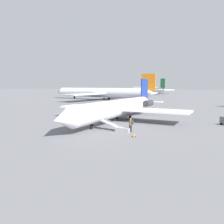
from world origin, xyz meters
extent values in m
plane|color=slate|center=(0.00, 0.00, 0.00)|extent=(600.00, 600.00, 0.00)
cylinder|color=white|center=(0.00, 0.00, 2.08)|extent=(23.28, 4.71, 2.69)
cone|color=white|center=(13.00, -1.15, 2.08)|extent=(3.18, 2.88, 2.63)
cone|color=white|center=(-13.26, 1.17, 2.08)|extent=(3.71, 2.93, 2.63)
cube|color=navy|center=(-12.57, 1.11, 4.91)|extent=(3.77, 0.54, 4.30)
cube|color=white|center=(-12.94, 1.14, 2.35)|extent=(2.27, 7.64, 0.13)
cube|color=white|center=(-0.61, 6.28, 1.88)|extent=(5.14, 10.06, 0.27)
cube|color=white|center=(-1.70, -6.08, 1.88)|extent=(5.14, 10.06, 0.27)
cylinder|color=#2D2D33|center=(-9.43, 2.73, 2.28)|extent=(3.32, 1.49, 1.21)
cylinder|color=#2D2D33|center=(-9.76, -1.03, 2.28)|extent=(3.32, 1.49, 1.21)
cylinder|color=black|center=(7.49, -0.66, 0.33)|extent=(0.68, 0.22, 0.67)
cylinder|color=#2D2D33|center=(7.49, -0.66, 0.77)|extent=(0.12, 0.12, 0.21)
cylinder|color=black|center=(-2.20, 1.41, 0.33)|extent=(0.68, 0.22, 0.67)
cylinder|color=#2D2D33|center=(-2.20, 1.41, 0.77)|extent=(0.12, 0.12, 0.21)
cylinder|color=black|center=(-2.41, -1.00, 0.33)|extent=(0.68, 0.22, 0.67)
cylinder|color=#2D2D33|center=(-2.41, -1.00, 0.77)|extent=(0.12, 0.12, 0.21)
cylinder|color=silver|center=(-120.58, -25.73, 2.96)|extent=(35.64, 30.70, 3.82)
cone|color=silver|center=(-138.79, -40.96, 2.96)|extent=(5.63, 5.57, 3.74)
cone|color=silver|center=(-102.09, -10.25, 2.96)|extent=(6.21, 6.06, 3.74)
cube|color=#1E6B38|center=(-102.85, -10.89, 6.97)|extent=(4.30, 3.67, 6.11)
cube|color=silver|center=(-102.44, -10.54, 3.34)|extent=(8.63, 9.68, 0.19)
cube|color=silver|center=(-111.87, -32.78, 2.67)|extent=(16.35, 17.86, 0.38)
cube|color=silver|center=(-125.98, -15.91, 2.67)|extent=(16.35, 17.86, 0.38)
cylinder|color=black|center=(-131.37, -34.76, 0.47)|extent=(0.88, 0.79, 0.95)
cylinder|color=#4C4C51|center=(-131.37, -34.76, 1.09)|extent=(0.17, 0.17, 0.30)
cylinder|color=black|center=(-116.16, -24.27, 0.47)|extent=(0.88, 0.79, 0.95)
cylinder|color=#4C4C51|center=(-116.16, -24.27, 1.09)|extent=(0.17, 0.17, 0.30)
cylinder|color=black|center=(-118.37, -21.63, 0.47)|extent=(0.88, 0.79, 0.95)
cylinder|color=#4C4C51|center=(-118.37, -21.63, 1.09)|extent=(0.17, 0.17, 0.30)
cylinder|color=silver|center=(-47.85, -27.27, 2.91)|extent=(11.83, 41.37, 3.75)
cone|color=silver|center=(-52.33, -49.61, 2.91)|extent=(4.42, 4.77, 3.68)
cone|color=silver|center=(-43.29, -4.56, 2.91)|extent=(4.56, 5.50, 3.68)
cube|color=orange|center=(-43.49, -5.52, 6.85)|extent=(1.33, 5.21, 6.00)
cube|color=silver|center=(-43.38, -5.00, 3.28)|extent=(10.74, 4.27, 0.19)
cube|color=silver|center=(-37.07, -27.32, 2.63)|extent=(18.25, 9.31, 0.38)
cube|color=silver|center=(-57.81, -23.16, 2.63)|extent=(18.25, 9.31, 0.38)
cylinder|color=black|center=(-50.50, -40.48, 0.46)|extent=(0.41, 0.96, 0.93)
cylinder|color=#4C4C51|center=(-50.50, -40.48, 1.07)|extent=(0.17, 0.17, 0.29)
cylinder|color=black|center=(-45.38, -23.54, 0.46)|extent=(0.41, 0.96, 0.93)
cylinder|color=#4C4C51|center=(-45.38, -23.54, 1.07)|extent=(0.17, 0.17, 0.29)
cylinder|color=black|center=(-48.69, -22.87, 0.46)|extent=(0.41, 0.96, 0.93)
cylinder|color=#4C4C51|center=(-48.69, -22.87, 1.07)|extent=(0.17, 0.17, 0.29)
cube|color=#99999E|center=(7.29, 3.67, 0.25)|extent=(1.25, 1.89, 0.50)
cube|color=#99999E|center=(7.12, 1.68, 0.85)|extent=(1.09, 2.31, 0.82)
cube|color=#99999E|center=(7.56, 1.64, 1.35)|extent=(0.25, 2.22, 0.77)
cube|color=#23232D|center=(7.29, 4.59, 0.42)|extent=(0.22, 0.30, 0.85)
cylinder|color=brown|center=(7.29, 4.59, 1.18)|extent=(0.36, 0.36, 0.65)
sphere|color=#936B4C|center=(7.29, 4.59, 1.62)|extent=(0.24, 0.24, 0.24)
cube|color=#23472D|center=(7.32, 4.86, 1.21)|extent=(0.29, 0.20, 0.44)
cube|color=#595B60|center=(-2.30, 15.38, 0.87)|extent=(0.65, 0.98, 0.70)
cylinder|color=black|center=(-2.78, 15.15, 0.18)|extent=(0.37, 0.29, 0.36)
cube|color=black|center=(9.51, 5.70, 0.01)|extent=(0.41, 0.41, 0.03)
cone|color=orange|center=(9.51, 5.70, 0.23)|extent=(0.32, 0.32, 0.46)
camera|label=1|loc=(32.29, 12.71, 5.63)|focal=35.00mm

